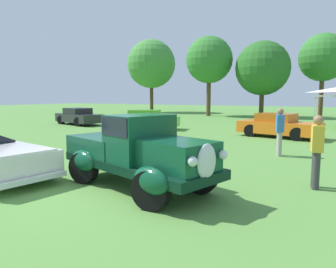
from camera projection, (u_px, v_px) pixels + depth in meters
The scene contains 11 objects.
ground_plane at pixel (109, 188), 7.18m from camera, with size 120.00×120.00×0.00m, color #568C3D.
feature_pickup_truck at pixel (138, 151), 7.16m from camera, with size 4.43×2.80×1.70m.
show_car_charcoal at pixel (78, 116), 22.96m from camera, with size 4.41×2.79×1.22m.
show_car_lime at pixel (146, 120), 19.90m from camera, with size 4.23×2.48×1.22m.
show_car_orange at pixel (278, 126), 16.00m from camera, with size 4.25×2.60×1.22m.
spectator_by_row at pixel (317, 149), 7.09m from camera, with size 0.29×0.43×1.69m.
spectator_far_side at pixel (280, 130), 10.97m from camera, with size 0.34×0.45×1.69m.
treeline_far_left at pixel (151, 64), 39.42m from camera, with size 6.08×6.08×9.14m.
treeline_mid_left at pixel (209, 60), 32.22m from camera, with size 4.81×4.81×8.21m.
treeline_center at pixel (263, 68), 30.44m from camera, with size 5.27×5.27×7.41m.
treeline_mid_right at pixel (323, 58), 31.22m from camera, with size 4.76×4.76×8.31m.
Camera 1 is at (4.41, -5.57, 2.13)m, focal length 33.35 mm.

